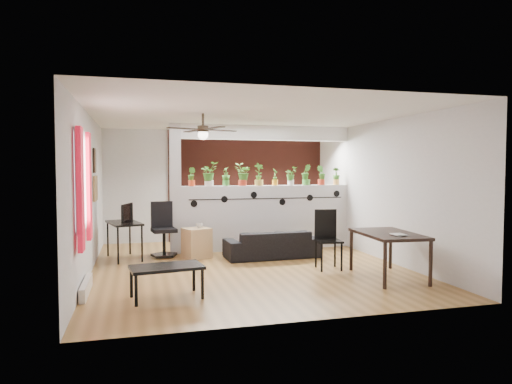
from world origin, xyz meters
The scene contains 31 objects.
room_shell centered at (0.00, 0.00, 1.30)m, with size 6.30×7.10×2.90m.
partition_wall centered at (0.80, 1.50, 0.68)m, with size 3.60×0.18×1.35m, color #BCBCC1.
ceiling_header centered at (0.80, 1.50, 2.45)m, with size 3.60×0.18×0.30m, color silver.
pier_column centered at (-1.11, 1.50, 1.30)m, with size 0.22×0.20×2.60m, color #BCBCC1.
brick_panel centered at (0.80, 2.97, 1.30)m, with size 3.90×0.05×2.60m, color #A94031.
vine_decal centered at (0.80, 1.40, 1.08)m, with size 3.31×0.01×0.30m.
window_assembly centered at (-2.56, -1.20, 1.51)m, with size 0.09×1.30×1.55m.
baseboard_heater centered at (-2.54, -1.20, 0.09)m, with size 0.08×1.00×0.18m, color silver.
corkboard centered at (-2.58, 0.95, 1.35)m, with size 0.03×0.60×0.45m, color olive.
framed_art centered at (-2.58, 0.90, 1.85)m, with size 0.03×0.34×0.44m.
ceiling_fan centered at (-0.80, -0.30, 2.31)m, with size 1.19×1.19×0.43m.
potted_plant_0 centered at (-0.78, 1.50, 1.55)m, with size 0.24×0.24×0.38m.
potted_plant_1 centered at (-0.43, 1.50, 1.61)m, with size 0.33×0.31×0.49m.
potted_plant_2 centered at (-0.08, 1.50, 1.56)m, with size 0.16×0.20×0.39m.
potted_plant_3 centered at (0.27, 1.50, 1.60)m, with size 0.26×0.21×0.47m.
potted_plant_4 centered at (0.62, 1.50, 1.60)m, with size 0.32×0.32×0.48m.
potted_plant_5 centered at (0.98, 1.50, 1.54)m, with size 0.14×0.18×0.36m.
potted_plant_6 centered at (1.33, 1.50, 1.56)m, with size 0.23×0.21×0.39m.
potted_plant_7 centered at (1.68, 1.50, 1.59)m, with size 0.26×0.23×0.45m.
potted_plant_8 centered at (2.03, 1.50, 1.57)m, with size 0.27×0.25×0.42m.
potted_plant_9 centered at (2.38, 1.50, 1.55)m, with size 0.24×0.22×0.38m.
sofa centered at (0.64, 0.60, 0.25)m, with size 1.70×0.67×0.50m, color black.
cube_shelf centered at (-0.76, 0.94, 0.28)m, with size 0.47×0.41×0.57m, color tan.
cup centered at (-0.71, 0.94, 0.62)m, with size 0.13×0.13×0.10m, color gray.
computer_desk centered at (-2.09, 1.16, 0.63)m, with size 0.74×1.07×0.70m.
monitor centered at (-2.09, 1.31, 0.79)m, with size 0.05×0.32×0.18m, color black.
office_chair centered at (-1.37, 1.22, 0.46)m, with size 0.54×0.54×1.04m.
dining_table centered at (1.93, -1.42, 0.63)m, with size 0.88×1.35×0.71m.
book centered at (1.83, -1.72, 0.72)m, with size 0.18×0.24×0.02m, color gray.
folding_chair centered at (1.28, -0.53, 0.59)m, with size 0.45×0.45×1.00m.
coffee_table centered at (-1.49, -1.68, 0.39)m, with size 0.99×0.64×0.43m.
Camera 1 is at (-1.85, -7.72, 1.71)m, focal length 32.00 mm.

